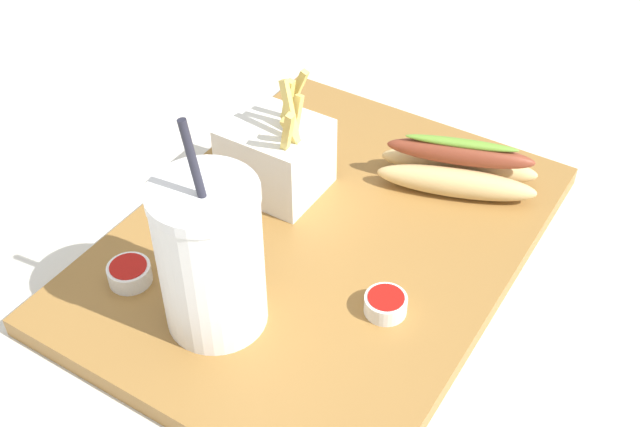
{
  "coord_description": "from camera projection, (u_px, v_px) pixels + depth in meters",
  "views": [
    {
      "loc": [
        0.49,
        0.3,
        0.55
      ],
      "look_at": [
        0.0,
        0.0,
        0.05
      ],
      "focal_mm": 44.94,
      "sensor_mm": 36.0,
      "label": 1
    }
  ],
  "objects": [
    {
      "name": "fries_basket",
      "position": [
        276.0,
        156.0,
        0.81
      ],
      "size": [
        0.08,
        0.09,
        0.14
      ],
      "color": "white",
      "rests_on": "food_tray"
    },
    {
      "name": "soda_cup",
      "position": [
        211.0,
        257.0,
        0.65
      ],
      "size": [
        0.09,
        0.09,
        0.21
      ],
      "color": "white",
      "rests_on": "food_tray"
    },
    {
      "name": "ketchup_cup_2",
      "position": [
        129.0,
        273.0,
        0.73
      ],
      "size": [
        0.04,
        0.04,
        0.02
      ],
      "color": "white",
      "rests_on": "food_tray"
    },
    {
      "name": "food_tray",
      "position": [
        320.0,
        244.0,
        0.79
      ],
      "size": [
        0.48,
        0.36,
        0.02
      ],
      "primitive_type": "cube",
      "color": "olive",
      "rests_on": "ground_plane"
    },
    {
      "name": "ketchup_cup_1",
      "position": [
        386.0,
        303.0,
        0.7
      ],
      "size": [
        0.04,
        0.04,
        0.02
      ],
      "color": "white",
      "rests_on": "food_tray"
    },
    {
      "name": "ground_plane",
      "position": [
        320.0,
        259.0,
        0.8
      ],
      "size": [
        2.4,
        2.4,
        0.02
      ],
      "primitive_type": "cube",
      "color": "silver"
    },
    {
      "name": "hot_dog_1",
      "position": [
        458.0,
        169.0,
        0.82
      ],
      "size": [
        0.11,
        0.17,
        0.06
      ],
      "color": "#DBB775",
      "rests_on": "food_tray"
    }
  ]
}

